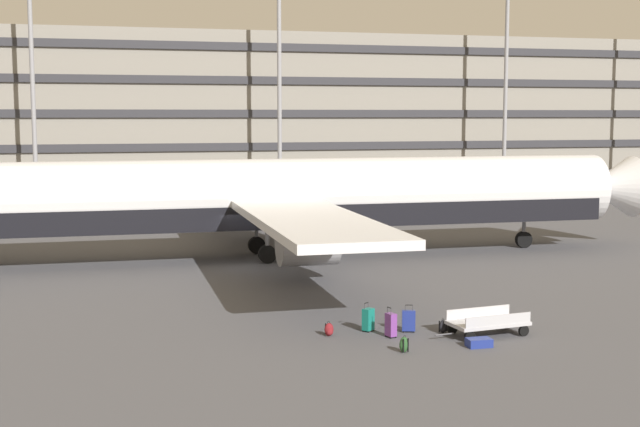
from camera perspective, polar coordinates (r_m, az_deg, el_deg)
ground_plane at (r=42.50m, az=-4.79°, el=-3.47°), size 600.00×600.00×0.00m
terminal_structure at (r=88.27m, az=-10.18°, el=6.45°), size 162.48×20.52×14.83m
airliner at (r=44.66m, az=-2.61°, el=1.03°), size 41.00×33.13×10.56m
light_mast_center_left at (r=72.84m, az=-18.36°, el=9.97°), size 1.80×0.50×20.96m
light_mast_center_right at (r=74.54m, az=-2.69°, el=11.66°), size 1.80×0.50×24.65m
light_mast_right at (r=81.58m, az=12.13°, el=11.41°), size 1.80×0.50×25.58m
suitcase_large at (r=29.13m, az=4.66°, el=-7.26°), size 0.34×0.42×1.03m
suitcase_red at (r=28.41m, az=10.36°, el=-8.31°), size 0.82×0.48×0.28m
suitcase_black at (r=29.86m, az=5.82°, el=-6.98°), size 0.49×0.34×0.96m
suitcase_scuffed at (r=29.86m, az=3.17°, el=-6.92°), size 0.47×0.45×0.98m
backpack_silver at (r=29.24m, az=0.60°, el=-7.62°), size 0.32×0.30×0.49m
backpack_orange at (r=27.42m, az=5.51°, el=-8.54°), size 0.34×0.31×0.55m
backpack_small at (r=29.91m, az=8.08°, el=-7.34°), size 0.41×0.36×0.51m
baggage_cart at (r=29.85m, az=10.92°, el=-7.02°), size 3.36×1.60×0.82m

